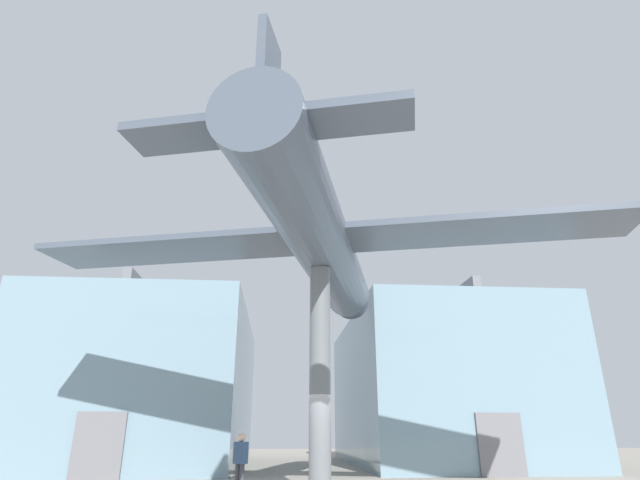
# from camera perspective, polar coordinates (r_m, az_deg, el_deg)

# --- Properties ---
(glass_pavilion_left) EXTENTS (9.42, 15.51, 8.05)m
(glass_pavilion_left) POSITION_cam_1_polar(r_m,az_deg,el_deg) (28.62, -18.31, -15.77)
(glass_pavilion_left) COLOR #7593A3
(glass_pavilion_left) RESTS_ON ground_plane
(glass_pavilion_right) EXTENTS (9.42, 15.51, 8.05)m
(glass_pavilion_right) POSITION_cam_1_polar(r_m,az_deg,el_deg) (29.19, 13.05, -16.34)
(glass_pavilion_right) COLOR #7593A3
(glass_pavilion_right) RESTS_ON ground_plane
(support_pylon_central) EXTENTS (0.57, 0.57, 5.94)m
(support_pylon_central) POSITION_cam_1_polar(r_m,az_deg,el_deg) (13.59, 0.00, -15.31)
(support_pylon_central) COLOR slate
(support_pylon_central) RESTS_ON ground_plane
(suspended_airplane) EXTENTS (17.05, 14.41, 3.19)m
(suspended_airplane) POSITION_cam_1_polar(r_m,az_deg,el_deg) (14.69, 0.14, -0.24)
(suspended_airplane) COLOR #4C5666
(suspended_airplane) RESTS_ON support_pylon_central
(visitor_person) EXTENTS (0.44, 0.44, 1.57)m
(visitor_person) POSITION_cam_1_polar(r_m,az_deg,el_deg) (15.67, -9.08, -23.44)
(visitor_person) COLOR #383842
(visitor_person) RESTS_ON ground_plane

